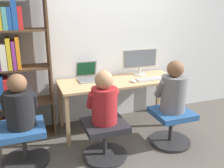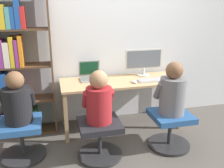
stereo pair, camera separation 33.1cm
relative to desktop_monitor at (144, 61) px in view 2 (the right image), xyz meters
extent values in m
plane|color=#4C4742|center=(-0.40, -0.50, -0.93)|extent=(14.00, 14.00, 0.00)
cube|color=silver|center=(-0.40, 0.21, 0.37)|extent=(10.00, 0.05, 2.60)
cube|color=tan|center=(-0.40, -0.17, -0.23)|extent=(1.70, 0.65, 0.03)
cube|color=#9C7D56|center=(-1.21, -0.46, -0.59)|extent=(0.05, 0.05, 0.68)
cube|color=#9C7D56|center=(0.41, -0.46, -0.59)|extent=(0.05, 0.05, 0.68)
cube|color=#9C7D56|center=(-1.21, 0.11, -0.59)|extent=(0.05, 0.05, 0.68)
cube|color=#9C7D56|center=(0.41, 0.11, -0.59)|extent=(0.05, 0.05, 0.68)
cylinder|color=beige|center=(0.00, 0.00, -0.21)|extent=(0.19, 0.19, 0.01)
cylinder|color=beige|center=(0.00, 0.00, -0.16)|extent=(0.04, 0.04, 0.09)
cube|color=beige|center=(0.00, 0.00, 0.03)|extent=(0.58, 0.02, 0.29)
cube|color=slate|center=(0.00, -0.01, 0.03)|extent=(0.52, 0.01, 0.25)
cube|color=gray|center=(-0.81, -0.06, -0.21)|extent=(0.30, 0.25, 0.02)
cube|color=slate|center=(-0.81, -0.06, -0.20)|extent=(0.27, 0.19, 0.00)
cube|color=gray|center=(-0.81, 0.11, -0.08)|extent=(0.30, 0.09, 0.24)
cube|color=#144C2D|center=(-0.81, 0.10, -0.08)|extent=(0.27, 0.07, 0.20)
cube|color=#B2B2B7|center=(0.01, -0.31, -0.21)|extent=(0.39, 0.15, 0.02)
cube|color=#97979C|center=(0.01, -0.31, -0.19)|extent=(0.36, 0.12, 0.00)
ellipsoid|color=silver|center=(-0.26, -0.33, -0.20)|extent=(0.07, 0.11, 0.03)
cylinder|color=#262628|center=(0.05, -0.86, -0.91)|extent=(0.53, 0.53, 0.04)
cylinder|color=#262628|center=(0.05, -0.86, -0.72)|extent=(0.05, 0.05, 0.35)
cube|color=#234C84|center=(0.05, -0.86, -0.51)|extent=(0.48, 0.47, 0.07)
cylinder|color=#262628|center=(-0.86, -0.87, -0.91)|extent=(0.53, 0.53, 0.04)
cylinder|color=#262628|center=(-0.86, -0.87, -0.72)|extent=(0.05, 0.05, 0.35)
cube|color=black|center=(-0.86, -0.87, -0.51)|extent=(0.48, 0.47, 0.07)
cylinder|color=slate|center=(0.05, -0.86, -0.25)|extent=(0.31, 0.31, 0.45)
sphere|color=brown|center=(0.05, -0.86, 0.07)|extent=(0.21, 0.21, 0.21)
cylinder|color=slate|center=(-0.10, -0.79, -0.18)|extent=(0.09, 0.20, 0.26)
cylinder|color=slate|center=(0.19, -0.79, -0.18)|extent=(0.09, 0.20, 0.26)
cylinder|color=maroon|center=(-0.86, -0.87, -0.27)|extent=(0.29, 0.29, 0.41)
sphere|color=#A87A56|center=(-0.86, -0.87, 0.03)|extent=(0.21, 0.21, 0.21)
cylinder|color=maroon|center=(-1.00, -0.81, -0.21)|extent=(0.08, 0.19, 0.23)
cylinder|color=maroon|center=(-0.72, -0.81, -0.21)|extent=(0.08, 0.19, 0.23)
cube|color=#513823|center=(-1.34, -0.02, 0.03)|extent=(0.02, 0.32, 1.92)
cube|color=#513823|center=(-1.74, -0.02, -0.92)|extent=(0.78, 0.31, 0.02)
cube|color=#513823|center=(-1.74, -0.02, -0.44)|extent=(0.78, 0.31, 0.02)
cube|color=#513823|center=(-1.74, -0.02, 0.03)|extent=(0.78, 0.31, 0.02)
cube|color=#513823|center=(-1.74, -0.02, 0.51)|extent=(0.78, 0.31, 0.02)
cube|color=#8C338C|center=(-2.08, -0.07, -0.77)|extent=(0.08, 0.23, 0.26)
cube|color=orange|center=(-2.01, -0.06, -0.78)|extent=(0.05, 0.23, 0.26)
cube|color=#8C338C|center=(-1.95, -0.07, -0.77)|extent=(0.06, 0.22, 0.27)
cube|color=teal|center=(-1.89, -0.06, -0.77)|extent=(0.05, 0.24, 0.27)
cube|color=orange|center=(-1.84, -0.05, -0.72)|extent=(0.04, 0.25, 0.37)
cube|color=#2D8C47|center=(-1.77, -0.08, -0.72)|extent=(0.09, 0.19, 0.36)
cube|color=orange|center=(-1.67, -0.06, -0.78)|extent=(0.08, 0.24, 0.25)
cube|color=#2D8C47|center=(-1.61, -0.05, -0.74)|extent=(0.05, 0.26, 0.33)
cube|color=#1E4C9E|center=(-1.96, -0.05, -0.23)|extent=(0.08, 0.26, 0.40)
cube|color=red|center=(-1.89, -0.05, -0.25)|extent=(0.05, 0.27, 0.36)
cube|color=#8C338C|center=(-1.95, -0.06, 0.22)|extent=(0.07, 0.24, 0.35)
cube|color=silver|center=(-1.88, -0.05, 0.20)|extent=(0.07, 0.26, 0.31)
cube|color=gold|center=(-1.81, -0.04, 0.24)|extent=(0.05, 0.27, 0.38)
cube|color=#8C338C|center=(-1.76, -0.07, 0.22)|extent=(0.04, 0.21, 0.34)
cube|color=orange|center=(-1.71, -0.04, 0.24)|extent=(0.04, 0.27, 0.39)
cube|color=gold|center=(-1.88, -0.08, 0.66)|extent=(0.08, 0.20, 0.29)
cube|color=teal|center=(-1.81, -0.09, 0.65)|extent=(0.05, 0.18, 0.26)
cube|color=#1E4C9E|center=(-1.76, -0.08, 0.65)|extent=(0.04, 0.19, 0.26)
cube|color=#1E4C9E|center=(-1.70, -0.05, 0.70)|extent=(0.06, 0.26, 0.36)
cube|color=red|center=(-1.64, -0.07, 0.65)|extent=(0.05, 0.22, 0.26)
cylinder|color=#262628|center=(-1.74, -0.65, -0.91)|extent=(0.53, 0.53, 0.04)
cylinder|color=#262628|center=(-1.74, -0.65, -0.72)|extent=(0.05, 0.05, 0.35)
cube|color=#234C84|center=(-1.74, -0.65, -0.51)|extent=(0.48, 0.47, 0.07)
cylinder|color=black|center=(-1.74, -0.65, -0.27)|extent=(0.31, 0.31, 0.41)
sphere|color=brown|center=(-1.74, -0.65, 0.02)|extent=(0.20, 0.20, 0.20)
cylinder|color=black|center=(-1.89, -0.59, -0.21)|extent=(0.09, 0.19, 0.23)
cylinder|color=black|center=(-1.60, -0.59, -0.21)|extent=(0.09, 0.19, 0.23)
camera|label=1|loc=(-1.66, -3.32, 0.80)|focal=40.00mm
camera|label=2|loc=(-1.35, -3.42, 0.80)|focal=40.00mm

